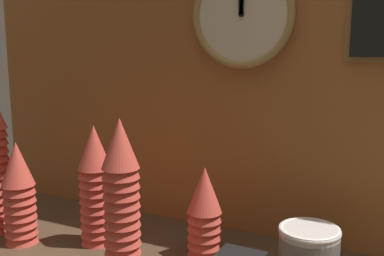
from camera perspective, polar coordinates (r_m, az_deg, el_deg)
The scene contains 7 objects.
wall_tiled_back at distance 1.32m, azimuth 3.98°, elevation 10.19°, with size 1.60×0.03×1.05m.
cup_stack_center at distance 1.11m, azimuth -8.37°, elevation -8.05°, with size 0.09×0.09×0.36m.
cup_stack_center_right at distance 1.20m, azimuth 1.49°, elevation -9.88°, with size 0.09×0.09×0.23m.
cup_stack_left at distance 1.34m, azimuth -19.83°, elevation -7.26°, with size 0.09×0.09×0.27m.
cup_stack_center_left at distance 1.28m, azimuth -11.37°, elevation -6.65°, with size 0.09×0.09×0.32m.
bowl_stack_right at distance 1.12m, azimuth 13.64°, elevation -14.36°, with size 0.14×0.14×0.13m.
wall_clock at distance 1.27m, azimuth 5.99°, elevation 13.25°, with size 0.28×0.03×0.28m.
Camera 1 is at (0.51, -0.95, 0.53)m, focal length 45.00 mm.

